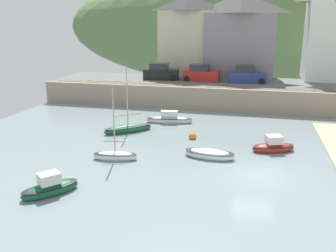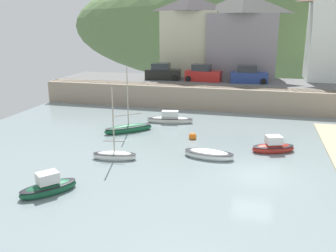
# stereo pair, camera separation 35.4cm
# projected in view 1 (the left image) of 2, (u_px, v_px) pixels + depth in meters

# --- Properties ---
(quay_seawall) EXTENTS (48.00, 9.40, 2.40)m
(quay_seawall) POSITION_uv_depth(u_px,v_px,m) (258.00, 97.00, 38.70)
(quay_seawall) COLOR gray
(quay_seawall) RESTS_ON ground
(hillside_backdrop) EXTENTS (80.00, 44.00, 23.74)m
(hillside_backdrop) POSITION_uv_depth(u_px,v_px,m) (265.00, 26.00, 71.87)
(hillside_backdrop) COLOR #5E7F4A
(hillside_backdrop) RESTS_ON ground
(waterfront_building_left) EXTENTS (7.32, 4.32, 9.86)m
(waterfront_building_left) POSITION_uv_depth(u_px,v_px,m) (188.00, 36.00, 46.27)
(waterfront_building_left) COLOR beige
(waterfront_building_left) RESTS_ON ground
(waterfront_building_centre) EXTENTS (8.58, 5.17, 10.06)m
(waterfront_building_centre) POSITION_uv_depth(u_px,v_px,m) (240.00, 35.00, 44.78)
(waterfront_building_centre) COLOR gray
(waterfront_building_centre) RESTS_ON ground
(motorboat_with_cabin) EXTENTS (3.36, 2.27, 1.36)m
(motorboat_with_cabin) POSITION_uv_depth(u_px,v_px,m) (273.00, 147.00, 26.49)
(motorboat_with_cabin) COLOR #A4251D
(motorboat_with_cabin) RESTS_ON ground
(fishing_boat_green) EXTENTS (3.17, 1.42, 5.12)m
(fishing_boat_green) POSITION_uv_depth(u_px,v_px,m) (115.00, 156.00, 24.93)
(fishing_boat_green) COLOR white
(fishing_boat_green) RESTS_ON ground
(sailboat_white_hull) EXTENTS (2.92, 3.22, 1.38)m
(sailboat_white_hull) POSITION_uv_depth(u_px,v_px,m) (50.00, 188.00, 19.91)
(sailboat_white_hull) COLOR #195637
(sailboat_white_hull) RESTS_ON ground
(dinghy_open_wooden) EXTENTS (3.66, 1.76, 0.75)m
(dinghy_open_wooden) POSITION_uv_depth(u_px,v_px,m) (210.00, 154.00, 25.28)
(dinghy_open_wooden) COLOR white
(dinghy_open_wooden) RESTS_ON ground
(sailboat_tall_mast) EXTENTS (3.92, 3.59, 5.74)m
(sailboat_tall_mast) POSITION_uv_depth(u_px,v_px,m) (128.00, 129.00, 31.16)
(sailboat_tall_mast) COLOR #195C37
(sailboat_tall_mast) RESTS_ON ground
(sailboat_nearest_shore) EXTENTS (4.47, 1.61, 1.31)m
(sailboat_nearest_shore) POSITION_uv_depth(u_px,v_px,m) (169.00, 119.00, 33.99)
(sailboat_nearest_shore) COLOR silver
(sailboat_nearest_shore) RESTS_ON ground
(parked_car_near_slipway) EXTENTS (4.21, 1.97, 1.95)m
(parked_car_near_slipway) POSITION_uv_depth(u_px,v_px,m) (161.00, 73.00, 43.77)
(parked_car_near_slipway) COLOR black
(parked_car_near_slipway) RESTS_ON ground
(parked_car_by_wall) EXTENTS (4.22, 2.01, 1.95)m
(parked_car_by_wall) POSITION_uv_depth(u_px,v_px,m) (201.00, 74.00, 42.66)
(parked_car_by_wall) COLOR red
(parked_car_by_wall) RESTS_ON ground
(parked_car_end_of_row) EXTENTS (4.25, 2.11, 1.95)m
(parked_car_end_of_row) POSITION_uv_depth(u_px,v_px,m) (247.00, 76.00, 41.50)
(parked_car_end_of_row) COLOR navy
(parked_car_end_of_row) RESTS_ON ground
(mooring_buoy) EXTENTS (0.63, 0.63, 0.63)m
(mooring_buoy) POSITION_uv_depth(u_px,v_px,m) (193.00, 136.00, 29.36)
(mooring_buoy) COLOR orange
(mooring_buoy) RESTS_ON ground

